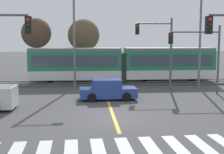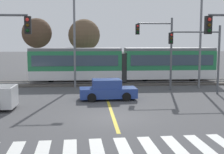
{
  "view_description": "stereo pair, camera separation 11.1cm",
  "coord_description": "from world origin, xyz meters",
  "px_view_note": "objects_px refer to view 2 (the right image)",
  "views": [
    {
      "loc": [
        -1.57,
        -17.27,
        4.45
      ],
      "look_at": [
        0.41,
        6.31,
        1.6
      ],
      "focal_mm": 50.0,
      "sensor_mm": 36.0,
      "label": 1
    },
    {
      "loc": [
        -1.46,
        -17.28,
        4.45
      ],
      "look_at": [
        0.41,
        6.31,
        1.6
      ],
      "focal_mm": 50.0,
      "sensor_mm": 36.0,
      "label": 2
    }
  ],
  "objects_px": {
    "bare_tree_east": "(84,35)",
    "sedan_crossing": "(108,90)",
    "street_lamp_centre": "(77,27)",
    "bare_tree_west": "(37,33)",
    "street_lamp_east": "(203,31)",
    "traffic_light_mid_right": "(201,49)",
    "light_rail_tram": "(123,63)",
    "traffic_light_far_right": "(160,44)"
  },
  "relations": [
    {
      "from": "traffic_light_far_right",
      "to": "street_lamp_east",
      "type": "bearing_deg",
      "value": 13.72
    },
    {
      "from": "light_rail_tram",
      "to": "traffic_light_far_right",
      "type": "bearing_deg",
      "value": -58.95
    },
    {
      "from": "light_rail_tram",
      "to": "street_lamp_centre",
      "type": "bearing_deg",
      "value": -151.0
    },
    {
      "from": "bare_tree_west",
      "to": "street_lamp_east",
      "type": "bearing_deg",
      "value": -25.24
    },
    {
      "from": "street_lamp_east",
      "to": "bare_tree_west",
      "type": "xyz_separation_m",
      "value": [
        -16.04,
        7.56,
        -0.1
      ]
    },
    {
      "from": "light_rail_tram",
      "to": "bare_tree_east",
      "type": "xyz_separation_m",
      "value": [
        -3.92,
        4.57,
        2.88
      ]
    },
    {
      "from": "sedan_crossing",
      "to": "traffic_light_mid_right",
      "type": "distance_m",
      "value": 8.39
    },
    {
      "from": "light_rail_tram",
      "to": "street_lamp_east",
      "type": "distance_m",
      "value": 8.35
    },
    {
      "from": "traffic_light_mid_right",
      "to": "light_rail_tram",
      "type": "bearing_deg",
      "value": 129.49
    },
    {
      "from": "sedan_crossing",
      "to": "street_lamp_east",
      "type": "xyz_separation_m",
      "value": [
        8.99,
        4.96,
        4.53
      ]
    },
    {
      "from": "light_rail_tram",
      "to": "bare_tree_east",
      "type": "distance_m",
      "value": 6.68
    },
    {
      "from": "bare_tree_west",
      "to": "bare_tree_east",
      "type": "distance_m",
      "value": 5.24
    },
    {
      "from": "street_lamp_centre",
      "to": "bare_tree_west",
      "type": "distance_m",
      "value": 8.07
    },
    {
      "from": "traffic_light_mid_right",
      "to": "bare_tree_east",
      "type": "bearing_deg",
      "value": 129.96
    },
    {
      "from": "light_rail_tram",
      "to": "sedan_crossing",
      "type": "height_order",
      "value": "light_rail_tram"
    },
    {
      "from": "street_lamp_centre",
      "to": "bare_tree_east",
      "type": "height_order",
      "value": "street_lamp_centre"
    },
    {
      "from": "traffic_light_far_right",
      "to": "bare_tree_west",
      "type": "height_order",
      "value": "bare_tree_west"
    },
    {
      "from": "bare_tree_west",
      "to": "bare_tree_east",
      "type": "bearing_deg",
      "value": 5.21
    },
    {
      "from": "traffic_light_mid_right",
      "to": "bare_tree_east",
      "type": "height_order",
      "value": "bare_tree_east"
    },
    {
      "from": "traffic_light_far_right",
      "to": "bare_tree_east",
      "type": "height_order",
      "value": "bare_tree_east"
    },
    {
      "from": "street_lamp_centre",
      "to": "street_lamp_east",
      "type": "height_order",
      "value": "street_lamp_centre"
    },
    {
      "from": "sedan_crossing",
      "to": "bare_tree_west",
      "type": "xyz_separation_m",
      "value": [
        -7.04,
        12.52,
        4.42
      ]
    },
    {
      "from": "light_rail_tram",
      "to": "bare_tree_east",
      "type": "bearing_deg",
      "value": 130.64
    },
    {
      "from": "traffic_light_far_right",
      "to": "traffic_light_mid_right",
      "type": "xyz_separation_m",
      "value": [
        2.86,
        -2.26,
        -0.42
      ]
    },
    {
      "from": "street_lamp_centre",
      "to": "bare_tree_east",
      "type": "bearing_deg",
      "value": 85.21
    },
    {
      "from": "light_rail_tram",
      "to": "street_lamp_centre",
      "type": "height_order",
      "value": "street_lamp_centre"
    },
    {
      "from": "street_lamp_centre",
      "to": "street_lamp_east",
      "type": "xyz_separation_m",
      "value": [
        11.41,
        -0.96,
        -0.34
      ]
    },
    {
      "from": "traffic_light_far_right",
      "to": "street_lamp_east",
      "type": "height_order",
      "value": "street_lamp_east"
    },
    {
      "from": "sedan_crossing",
      "to": "street_lamp_east",
      "type": "bearing_deg",
      "value": 28.88
    },
    {
      "from": "street_lamp_centre",
      "to": "bare_tree_west",
      "type": "xyz_separation_m",
      "value": [
        -4.62,
        6.6,
        -0.44
      ]
    },
    {
      "from": "street_lamp_east",
      "to": "traffic_light_far_right",
      "type": "bearing_deg",
      "value": -166.28
    },
    {
      "from": "traffic_light_mid_right",
      "to": "street_lamp_centre",
      "type": "distance_m",
      "value": 11.1
    },
    {
      "from": "bare_tree_east",
      "to": "traffic_light_mid_right",
      "type": "bearing_deg",
      "value": -50.04
    },
    {
      "from": "traffic_light_far_right",
      "to": "street_lamp_east",
      "type": "relative_size",
      "value": 0.68
    },
    {
      "from": "bare_tree_east",
      "to": "bare_tree_west",
      "type": "bearing_deg",
      "value": -174.79
    },
    {
      "from": "light_rail_tram",
      "to": "sedan_crossing",
      "type": "bearing_deg",
      "value": -103.96
    },
    {
      "from": "traffic_light_mid_right",
      "to": "street_lamp_centre",
      "type": "xyz_separation_m",
      "value": [
        -10.08,
        4.24,
        1.87
      ]
    },
    {
      "from": "light_rail_tram",
      "to": "bare_tree_west",
      "type": "bearing_deg",
      "value": 155.86
    },
    {
      "from": "light_rail_tram",
      "to": "sedan_crossing",
      "type": "xyz_separation_m",
      "value": [
        -2.09,
        -8.42,
        -1.35
      ]
    },
    {
      "from": "bare_tree_east",
      "to": "sedan_crossing",
      "type": "bearing_deg",
      "value": -81.99
    },
    {
      "from": "traffic_light_far_right",
      "to": "street_lamp_centre",
      "type": "relative_size",
      "value": 0.64
    },
    {
      "from": "street_lamp_centre",
      "to": "bare_tree_east",
      "type": "relative_size",
      "value": 1.46
    }
  ]
}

